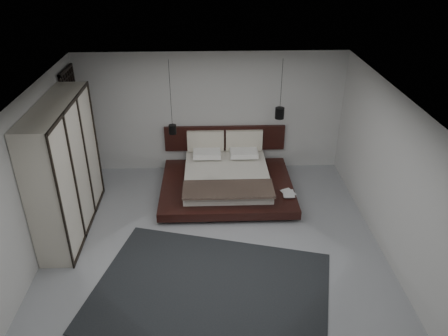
{
  "coord_description": "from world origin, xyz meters",
  "views": [
    {
      "loc": [
        -0.06,
        -6.36,
        5.03
      ],
      "look_at": [
        0.22,
        1.2,
        0.94
      ],
      "focal_mm": 35.0,
      "sensor_mm": 36.0,
      "label": 1
    }
  ],
  "objects_px": {
    "lattice_screen": "(75,128)",
    "bed": "(227,179)",
    "wardrobe": "(65,169)",
    "rug": "(211,291)",
    "pendant_right": "(280,113)",
    "pendant_left": "(173,129)"
  },
  "relations": [
    {
      "from": "lattice_screen",
      "to": "bed",
      "type": "xyz_separation_m",
      "value": [
        3.25,
        -0.54,
        -1.01
      ]
    },
    {
      "from": "pendant_right",
      "to": "wardrobe",
      "type": "xyz_separation_m",
      "value": [
        -4.15,
        -1.65,
        -0.38
      ]
    },
    {
      "from": "pendant_left",
      "to": "lattice_screen",
      "type": "bearing_deg",
      "value": 177.3
    },
    {
      "from": "lattice_screen",
      "to": "rug",
      "type": "bearing_deg",
      "value": -51.66
    },
    {
      "from": "bed",
      "to": "pendant_right",
      "type": "distance_m",
      "value": 1.82
    },
    {
      "from": "rug",
      "to": "lattice_screen",
      "type": "bearing_deg",
      "value": 128.34
    },
    {
      "from": "rug",
      "to": "bed",
      "type": "bearing_deg",
      "value": 82.96
    },
    {
      "from": "bed",
      "to": "wardrobe",
      "type": "distance_m",
      "value": 3.37
    },
    {
      "from": "rug",
      "to": "pendant_right",
      "type": "bearing_deg",
      "value": 66.52
    },
    {
      "from": "bed",
      "to": "rug",
      "type": "height_order",
      "value": "bed"
    },
    {
      "from": "pendant_left",
      "to": "pendant_right",
      "type": "distance_m",
      "value": 2.33
    },
    {
      "from": "lattice_screen",
      "to": "pendant_left",
      "type": "bearing_deg",
      "value": -2.7
    },
    {
      "from": "pendant_left",
      "to": "rug",
      "type": "xyz_separation_m",
      "value": [
        0.77,
        -3.53,
        -1.29
      ]
    },
    {
      "from": "wardrobe",
      "to": "rug",
      "type": "height_order",
      "value": "wardrobe"
    },
    {
      "from": "pendant_right",
      "to": "rug",
      "type": "distance_m",
      "value": 4.18
    },
    {
      "from": "lattice_screen",
      "to": "bed",
      "type": "height_order",
      "value": "lattice_screen"
    },
    {
      "from": "pendant_left",
      "to": "rug",
      "type": "bearing_deg",
      "value": -77.68
    },
    {
      "from": "wardrobe",
      "to": "rug",
      "type": "bearing_deg",
      "value": -35.66
    },
    {
      "from": "pendant_right",
      "to": "rug",
      "type": "bearing_deg",
      "value": -113.48
    },
    {
      "from": "lattice_screen",
      "to": "bed",
      "type": "bearing_deg",
      "value": -9.49
    },
    {
      "from": "bed",
      "to": "pendant_right",
      "type": "height_order",
      "value": "pendant_right"
    },
    {
      "from": "lattice_screen",
      "to": "pendant_right",
      "type": "relative_size",
      "value": 2.01
    }
  ]
}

